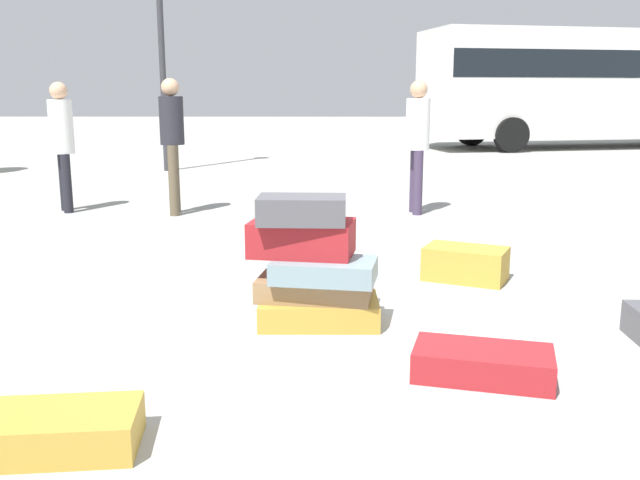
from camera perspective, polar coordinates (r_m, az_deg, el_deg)
The scene contains 9 objects.
ground_plane at distance 4.65m, azimuth 3.07°, elevation -7.28°, with size 80.00×80.00×0.00m, color #9E9E99.
suitcase_tower at distance 4.67m, azimuth -0.63°, elevation -2.27°, with size 0.88×0.66×0.87m.
suitcase_maroon_foreground_near at distance 3.97m, azimuth 13.15°, elevation -9.78°, with size 0.74×0.39×0.17m, color maroon.
suitcase_tan_upright_blue at distance 5.91m, azimuth 11.80°, elevation -1.91°, with size 0.65×0.40×0.28m, color #B28C33.
suitcase_tan_white_trunk at distance 3.35m, azimuth -20.21°, elevation -14.39°, with size 0.64×0.39×0.18m, color #B28C33.
person_bearded_onlooker at distance 9.62m, azimuth -20.33°, elevation 7.98°, with size 0.30×0.31×1.66m.
person_tourist_with_camera at distance 8.98m, azimuth 7.97°, elevation 8.48°, with size 0.30×0.34×1.67m.
person_passerby_in_red at distance 9.01m, azimuth -11.99°, elevation 8.49°, with size 0.30×0.34×1.70m.
parked_bus at distance 21.41m, azimuth 22.00°, elevation 11.97°, with size 10.31×4.52×3.15m.
Camera 1 is at (-0.22, -4.38, 1.54)m, focal length 39.18 mm.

